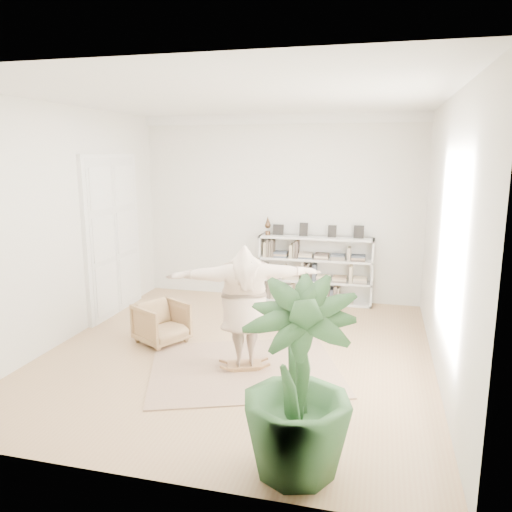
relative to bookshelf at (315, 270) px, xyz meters
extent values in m
plane|color=#A37C54|center=(-0.74, -2.82, -0.64)|extent=(6.00, 6.00, 0.00)
plane|color=silver|center=(-0.74, 0.18, 1.16)|extent=(5.50, 0.00, 5.50)
plane|color=silver|center=(-0.74, -5.82, 1.16)|extent=(5.50, 0.00, 5.50)
plane|color=silver|center=(-3.49, -2.82, 1.16)|extent=(0.00, 6.00, 6.00)
plane|color=silver|center=(2.01, -2.82, 1.16)|extent=(0.00, 6.00, 6.00)
plane|color=white|center=(-0.74, -2.82, 2.96)|extent=(6.00, 6.00, 0.00)
cube|color=white|center=(-0.74, 0.12, 2.87)|extent=(5.50, 0.12, 0.18)
cube|color=white|center=(-3.45, -1.52, 0.76)|extent=(0.08, 1.78, 2.92)
cube|color=silver|center=(-3.43, -1.92, 0.76)|extent=(0.06, 0.78, 2.80)
cube|color=silver|center=(-3.43, -1.12, 0.76)|extent=(0.06, 0.78, 2.80)
cube|color=silver|center=(-1.07, -0.01, 0.01)|extent=(0.04, 0.35, 1.30)
cube|color=silver|center=(1.09, -0.01, 0.01)|extent=(0.04, 0.35, 1.30)
cube|color=silver|center=(0.01, 0.14, 0.01)|extent=(2.20, 0.04, 1.30)
cube|color=silver|center=(0.01, -0.01, -0.62)|extent=(2.20, 0.35, 0.04)
cube|color=silver|center=(0.01, -0.01, -0.21)|extent=(2.20, 0.35, 0.04)
cube|color=silver|center=(0.01, -0.01, 0.22)|extent=(2.20, 0.35, 0.04)
cube|color=silver|center=(0.01, -0.01, 0.64)|extent=(2.20, 0.35, 0.04)
cube|color=black|center=(-0.74, 0.04, 0.78)|extent=(0.18, 0.07, 0.24)
cube|color=black|center=(-0.24, 0.04, 0.78)|extent=(0.18, 0.07, 0.24)
cube|color=black|center=(0.31, 0.04, 0.78)|extent=(0.18, 0.07, 0.24)
cube|color=black|center=(0.81, 0.04, 0.78)|extent=(0.18, 0.07, 0.24)
imported|color=tan|center=(-2.00, -2.72, -0.32)|extent=(0.94, 0.93, 0.64)
cube|color=tan|center=(-0.50, -3.36, -0.63)|extent=(3.05, 2.76, 0.02)
cube|color=brown|center=(-0.50, -3.36, -0.56)|extent=(0.53, 0.43, 0.03)
cube|color=brown|center=(-0.50, -3.36, -0.60)|extent=(0.31, 0.16, 0.04)
cube|color=brown|center=(-0.50, -3.36, -0.60)|extent=(0.31, 0.16, 0.04)
cube|color=brown|center=(-0.50, -3.36, -0.56)|extent=(0.19, 0.11, 0.10)
cube|color=brown|center=(-0.50, -3.36, -0.56)|extent=(0.19, 0.11, 0.10)
imported|color=#CCB099|center=(-0.50, -3.36, 0.30)|extent=(2.07, 1.22, 1.63)
imported|color=#285028|center=(0.54, -5.37, 0.27)|extent=(1.03, 1.03, 1.80)
camera|label=1|loc=(1.19, -9.44, 2.25)|focal=35.00mm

